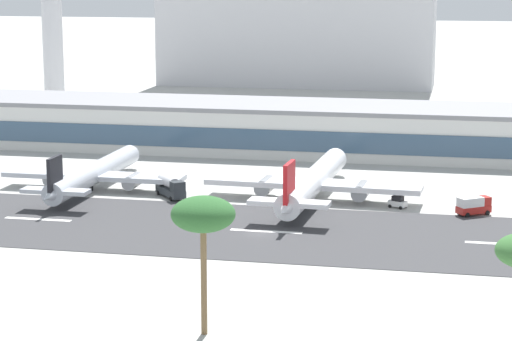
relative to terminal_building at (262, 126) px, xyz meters
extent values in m
plane|color=#A8A8A3|center=(15.21, -76.23, -5.67)|extent=(1400.00, 1400.00, 0.00)
cube|color=#38383A|center=(15.21, -74.82, -5.63)|extent=(800.00, 35.55, 0.08)
cube|color=white|center=(-24.01, -74.82, -5.59)|extent=(12.00, 1.20, 0.01)
cube|color=white|center=(16.00, -74.82, -5.59)|extent=(12.00, 1.20, 0.01)
cube|color=white|center=(53.98, -74.82, -5.59)|extent=(12.00, 1.20, 0.01)
cube|color=silver|center=(0.00, 0.06, -0.50)|extent=(202.90, 25.23, 10.34)
cube|color=#38516B|center=(0.00, -12.71, -1.02)|extent=(196.82, 0.30, 4.65)
cube|color=gray|center=(0.00, 0.06, 5.17)|extent=(204.93, 25.49, 1.00)
cylinder|color=silver|center=(-72.30, 47.83, 13.72)|extent=(5.94, 5.94, 38.79)
cube|color=#BCBCC1|center=(-15.13, 137.22, 14.04)|extent=(99.73, 26.60, 39.43)
cylinder|color=silver|center=(-23.29, -49.10, -2.49)|extent=(4.60, 41.20, 4.12)
sphere|color=silver|center=(-23.05, -28.53, -2.49)|extent=(3.91, 3.91, 3.91)
cone|color=silver|center=(-23.53, -69.68, -2.49)|extent=(3.79, 7.45, 3.70)
cube|color=silver|center=(-23.30, -49.93, -2.90)|extent=(36.09, 6.60, 0.91)
cylinder|color=gray|center=(-15.20, -50.02, -3.62)|extent=(2.74, 5.79, 2.67)
cylinder|color=gray|center=(-31.40, -49.83, -3.62)|extent=(2.74, 5.79, 2.67)
cube|color=silver|center=(-23.51, -68.03, -2.07)|extent=(12.29, 3.54, 0.72)
cube|color=black|center=(-23.51, -68.03, 0.81)|extent=(0.72, 5.56, 6.58)
cylinder|color=black|center=(-23.32, -51.16, -5.11)|extent=(0.74, 0.74, 1.13)
cylinder|color=white|center=(19.99, -49.40, -2.13)|extent=(6.70, 45.86, 4.57)
sphere|color=white|center=(21.06, -26.58, -2.13)|extent=(4.34, 4.34, 4.34)
cone|color=white|center=(18.92, -72.23, -2.13)|extent=(4.49, 8.41, 4.11)
cube|color=white|center=(19.95, -50.31, -2.59)|extent=(40.62, 8.73, 1.01)
cylinder|color=gray|center=(29.01, -50.74, -3.39)|extent=(3.27, 6.53, 2.97)
cylinder|color=gray|center=(10.88, -49.89, -3.39)|extent=(3.27, 6.53, 2.97)
cube|color=white|center=(19.01, -70.40, -1.68)|extent=(13.88, 4.41, 0.80)
cube|color=red|center=(19.01, -70.40, 1.52)|extent=(1.02, 6.20, 7.31)
cylinder|color=black|center=(19.88, -51.68, -5.05)|extent=(0.82, 0.82, 1.26)
cube|color=#2D3338|center=(-6.62, -53.49, -4.52)|extent=(7.50, 8.15, 1.40)
cylinder|color=silver|center=(-7.28, -52.71, -2.77)|extent=(5.35, 5.76, 2.10)
cube|color=#2D3338|center=(-4.52, -55.95, -2.92)|extent=(3.14, 3.10, 1.80)
cylinder|color=black|center=(-5.68, -56.60, -5.22)|extent=(0.80, 0.87, 0.90)
cylinder|color=black|center=(-3.70, -54.91, -5.22)|extent=(0.80, 0.87, 0.90)
cylinder|color=black|center=(-9.54, -52.07, -5.22)|extent=(0.80, 0.87, 0.90)
cylinder|color=black|center=(-7.56, -50.38, -5.22)|extent=(0.80, 0.87, 0.90)
cube|color=#B2231E|center=(49.24, -56.08, -4.62)|extent=(6.26, 5.47, 1.20)
cube|color=silver|center=(48.66, -56.51, -3.22)|extent=(4.85, 4.41, 1.60)
cube|color=#B2231E|center=(50.99, -54.81, -3.27)|extent=(2.66, 2.77, 1.50)
cylinder|color=black|center=(51.65, -55.81, -5.22)|extent=(0.89, 0.76, 0.90)
cylinder|color=black|center=(50.23, -53.87, -5.22)|extent=(0.89, 0.76, 0.90)
cylinder|color=black|center=(48.26, -58.29, -5.22)|extent=(0.89, 0.76, 0.90)
cylinder|color=black|center=(46.84, -56.35, -5.22)|extent=(0.89, 0.76, 0.90)
cube|color=white|center=(35.86, -53.23, -4.87)|extent=(3.58, 2.89, 1.00)
cube|color=black|center=(35.86, -53.23, -3.92)|extent=(2.29, 2.02, 0.90)
cylinder|color=black|center=(35.23, -52.00, -5.37)|extent=(0.66, 0.52, 0.60)
cylinder|color=black|center=(34.50, -53.42, -5.37)|extent=(0.66, 0.52, 0.60)
cylinder|color=black|center=(37.22, -53.03, -5.37)|extent=(0.66, 0.52, 0.60)
cylinder|color=black|center=(36.49, -54.45, -5.37)|extent=(0.66, 0.52, 0.60)
cylinder|color=brown|center=(18.19, -123.05, 1.61)|extent=(0.73, 0.73, 14.57)
ellipsoid|color=#2D602D|center=(18.19, -123.05, 8.89)|extent=(7.53, 7.53, 4.14)
camera|label=1|loc=(47.78, -234.14, 36.82)|focal=71.80mm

